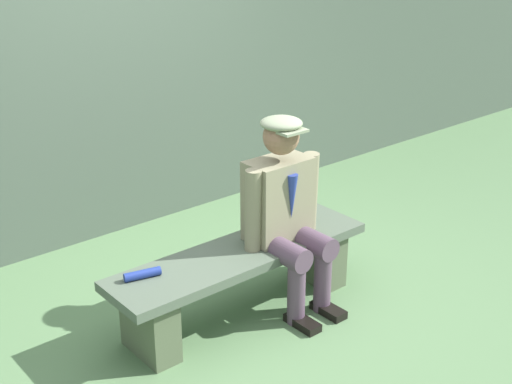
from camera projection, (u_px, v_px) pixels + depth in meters
name	position (u px, v px, depth m)	size (l,w,h in m)	color
ground_plane	(242.00, 312.00, 4.38)	(30.00, 30.00, 0.00)	#55794E
bench	(241.00, 271.00, 4.27)	(1.73, 0.45, 0.44)	#4E5D4C
seated_man	(286.00, 208.00, 4.26)	(0.57, 0.60, 1.22)	gray
rolled_magazine	(142.00, 274.00, 3.89)	(0.05, 0.05, 0.21)	navy
stadium_wall	(98.00, 93.00, 5.15)	(12.00, 0.24, 2.17)	#485749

